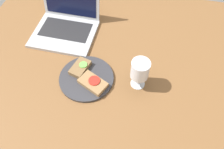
{
  "coord_description": "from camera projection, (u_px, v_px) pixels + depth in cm",
  "views": [
    {
      "loc": [
        16.27,
        -50.01,
        83.9
      ],
      "look_at": [
        4.36,
        1.48,
        8.0
      ],
      "focal_mm": 35.0,
      "sensor_mm": 36.0,
      "label": 1
    }
  ],
  "objects": [
    {
      "name": "laptop",
      "position": [
        66.0,
        24.0,
        1.12
      ],
      "size": [
        31.07,
        29.65,
        20.12
      ],
      "color": "#ADAFB5",
      "rests_on": "wooden_table"
    },
    {
      "name": "wooden_table",
      "position": [
        102.0,
        84.0,
        0.98
      ],
      "size": [
        140.0,
        140.0,
        3.0
      ],
      "primitive_type": "cube",
      "color": "brown",
      "rests_on": "ground"
    },
    {
      "name": "sandwich_with_cucumber",
      "position": [
        80.0,
        68.0,
        0.98
      ],
      "size": [
        8.5,
        11.22,
        2.69
      ],
      "color": "brown",
      "rests_on": "plate"
    },
    {
      "name": "sandwich_with_tomato",
      "position": [
        93.0,
        83.0,
        0.93
      ],
      "size": [
        13.73,
        11.37,
        2.57
      ],
      "color": "#937047",
      "rests_on": "plate"
    },
    {
      "name": "wine_glass",
      "position": [
        140.0,
        71.0,
        0.88
      ],
      "size": [
        7.59,
        7.59,
        14.77
      ],
      "color": "white",
      "rests_on": "wooden_table"
    },
    {
      "name": "plate",
      "position": [
        87.0,
        77.0,
        0.97
      ],
      "size": [
        24.15,
        24.15,
        1.27
      ],
      "primitive_type": "cylinder",
      "color": "#333338",
      "rests_on": "wooden_table"
    }
  ]
}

